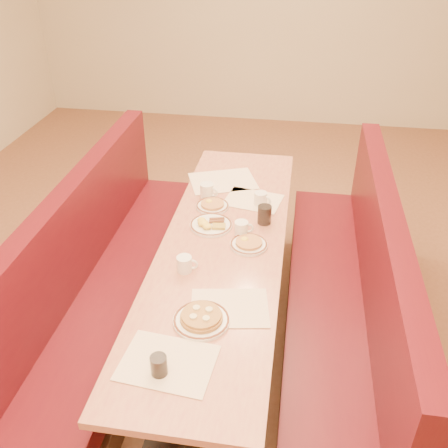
# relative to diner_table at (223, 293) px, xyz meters

# --- Properties ---
(ground) EXTENTS (8.00, 8.00, 0.00)m
(ground) POSITION_rel_diner_table_xyz_m (0.00, 0.00, -0.37)
(ground) COLOR #9E6647
(ground) RESTS_ON ground
(room_envelope) EXTENTS (6.04, 8.04, 2.82)m
(room_envelope) POSITION_rel_diner_table_xyz_m (0.00, 0.00, 1.56)
(room_envelope) COLOR beige
(room_envelope) RESTS_ON ground
(diner_table) EXTENTS (0.70, 2.50, 0.75)m
(diner_table) POSITION_rel_diner_table_xyz_m (0.00, 0.00, 0.00)
(diner_table) COLOR black
(diner_table) RESTS_ON ground
(booth_left) EXTENTS (0.55, 2.50, 1.05)m
(booth_left) POSITION_rel_diner_table_xyz_m (-0.73, 0.00, -0.01)
(booth_left) COLOR #4C3326
(booth_left) RESTS_ON ground
(booth_right) EXTENTS (0.55, 2.50, 1.05)m
(booth_right) POSITION_rel_diner_table_xyz_m (0.73, 0.00, -0.01)
(booth_right) COLOR #4C3326
(booth_right) RESTS_ON ground
(placemat_near_left) EXTENTS (0.42, 0.33, 0.00)m
(placemat_near_left) POSITION_rel_diner_table_xyz_m (-0.09, -0.92, 0.38)
(placemat_near_left) COLOR #FFEDC7
(placemat_near_left) RESTS_ON diner_table
(placemat_near_right) EXTENTS (0.41, 0.34, 0.00)m
(placemat_near_right) POSITION_rel_diner_table_xyz_m (0.12, -0.54, 0.38)
(placemat_near_right) COLOR #FFEDC7
(placemat_near_right) RESTS_ON diner_table
(placemat_far_left) EXTENTS (0.54, 0.47, 0.00)m
(placemat_far_left) POSITION_rel_diner_table_xyz_m (-0.12, 0.75, 0.38)
(placemat_far_left) COLOR #FFEDC7
(placemat_far_left) RESTS_ON diner_table
(placemat_far_right) EXTENTS (0.40, 0.33, 0.00)m
(placemat_far_right) POSITION_rel_diner_table_xyz_m (0.12, 0.52, 0.38)
(placemat_far_right) COLOR #FFEDC7
(placemat_far_right) RESTS_ON diner_table
(pancake_plate) EXTENTS (0.27, 0.27, 0.06)m
(pancake_plate) POSITION_rel_diner_table_xyz_m (0.00, -0.65, 0.40)
(pancake_plate) COLOR white
(pancake_plate) RESTS_ON diner_table
(eggs_plate) EXTENTS (0.26, 0.26, 0.05)m
(eggs_plate) POSITION_rel_diner_table_xyz_m (-0.10, 0.16, 0.39)
(eggs_plate) COLOR white
(eggs_plate) RESTS_ON diner_table
(extra_plate_mid) EXTENTS (0.22, 0.22, 0.04)m
(extra_plate_mid) POSITION_rel_diner_table_xyz_m (0.15, -0.00, 0.39)
(extra_plate_mid) COLOR white
(extra_plate_mid) RESTS_ON diner_table
(extra_plate_far) EXTENTS (0.21, 0.21, 0.04)m
(extra_plate_far) POSITION_rel_diner_table_xyz_m (-0.13, 0.39, 0.39)
(extra_plate_far) COLOR white
(extra_plate_far) RESTS_ON diner_table
(coffee_mug_a) EXTENTS (0.11, 0.08, 0.09)m
(coffee_mug_a) POSITION_rel_diner_table_xyz_m (0.10, 0.11, 0.42)
(coffee_mug_a) COLOR white
(coffee_mug_a) RESTS_ON diner_table
(coffee_mug_b) EXTENTS (0.11, 0.08, 0.09)m
(coffee_mug_b) POSITION_rel_diner_table_xyz_m (-0.16, -0.28, 0.42)
(coffee_mug_b) COLOR white
(coffee_mug_b) RESTS_ON diner_table
(coffee_mug_c) EXTENTS (0.11, 0.08, 0.09)m
(coffee_mug_c) POSITION_rel_diner_table_xyz_m (0.17, 0.47, 0.42)
(coffee_mug_c) COLOR white
(coffee_mug_c) RESTS_ON diner_table
(coffee_mug_d) EXTENTS (0.12, 0.09, 0.10)m
(coffee_mug_d) POSITION_rel_diner_table_xyz_m (-0.18, 0.52, 0.43)
(coffee_mug_d) COLOR white
(coffee_mug_d) RESTS_ON diner_table
(soda_tumbler_near) EXTENTS (0.07, 0.07, 0.10)m
(soda_tumbler_near) POSITION_rel_diner_table_xyz_m (-0.11, -0.98, 0.42)
(soda_tumbler_near) COLOR black
(soda_tumbler_near) RESTS_ON diner_table
(soda_tumbler_mid) EXTENTS (0.08, 0.08, 0.12)m
(soda_tumbler_mid) POSITION_rel_diner_table_xyz_m (0.22, 0.26, 0.43)
(soda_tumbler_mid) COLOR black
(soda_tumbler_mid) RESTS_ON diner_table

